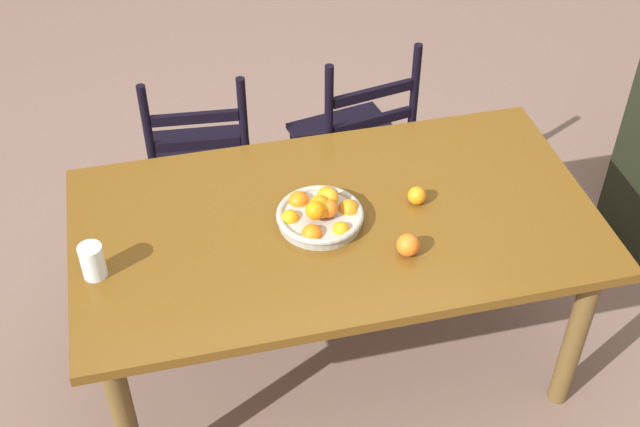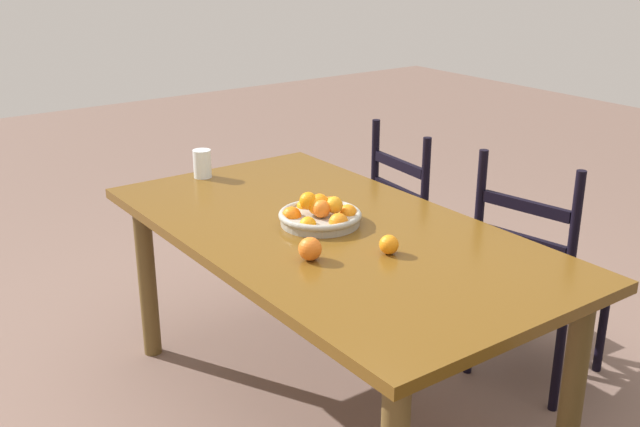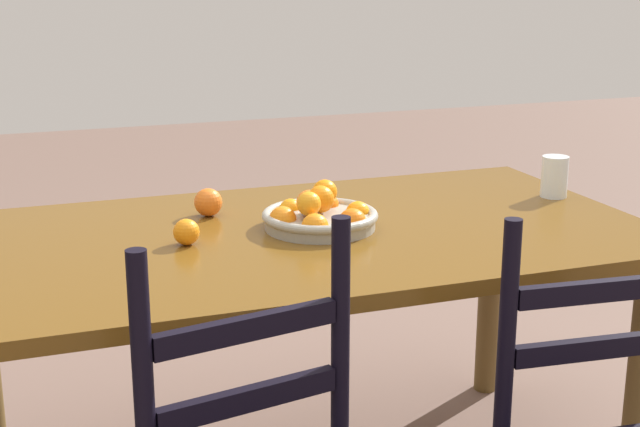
{
  "view_description": "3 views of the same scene",
  "coord_description": "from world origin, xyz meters",
  "px_view_note": "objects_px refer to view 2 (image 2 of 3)",
  "views": [
    {
      "loc": [
        -0.55,
        -2.08,
        2.68
      ],
      "look_at": [
        -0.06,
        -0.01,
        0.8
      ],
      "focal_mm": 47.11,
      "sensor_mm": 36.0,
      "label": 1
    },
    {
      "loc": [
        2.01,
        -1.5,
        1.73
      ],
      "look_at": [
        -0.06,
        -0.01,
        0.8
      ],
      "focal_mm": 42.36,
      "sensor_mm": 36.0,
      "label": 2
    },
    {
      "loc": [
        0.71,
        2.13,
        1.42
      ],
      "look_at": [
        -0.06,
        -0.01,
        0.8
      ],
      "focal_mm": 51.23,
      "sensor_mm": 36.0,
      "label": 3
    }
  ],
  "objects_px": {
    "fruit_bowl": "(320,215)",
    "chair_by_cabinet": "(422,229)",
    "chair_near_window": "(537,280)",
    "orange_loose_0": "(310,249)",
    "drinking_glass": "(202,164)",
    "dining_table": "(330,252)",
    "orange_loose_1": "(389,245)"
  },
  "relations": [
    {
      "from": "fruit_bowl",
      "to": "chair_by_cabinet",
      "type": "bearing_deg",
      "value": 111.75
    },
    {
      "from": "chair_near_window",
      "to": "chair_by_cabinet",
      "type": "distance_m",
      "value": 0.68
    },
    {
      "from": "fruit_bowl",
      "to": "orange_loose_1",
      "type": "bearing_deg",
      "value": 3.5
    },
    {
      "from": "chair_by_cabinet",
      "to": "orange_loose_1",
      "type": "distance_m",
      "value": 1.12
    },
    {
      "from": "chair_near_window",
      "to": "drinking_glass",
      "type": "distance_m",
      "value": 1.48
    },
    {
      "from": "orange_loose_1",
      "to": "drinking_glass",
      "type": "bearing_deg",
      "value": -174.84
    },
    {
      "from": "chair_near_window",
      "to": "orange_loose_1",
      "type": "height_order",
      "value": "chair_near_window"
    },
    {
      "from": "orange_loose_0",
      "to": "orange_loose_1",
      "type": "height_order",
      "value": "orange_loose_0"
    },
    {
      "from": "drinking_glass",
      "to": "chair_by_cabinet",
      "type": "bearing_deg",
      "value": 64.88
    },
    {
      "from": "fruit_bowl",
      "to": "dining_table",
      "type": "bearing_deg",
      "value": 5.41
    },
    {
      "from": "dining_table",
      "to": "fruit_bowl",
      "type": "relative_size",
      "value": 6.0
    },
    {
      "from": "orange_loose_1",
      "to": "fruit_bowl",
      "type": "bearing_deg",
      "value": -176.5
    },
    {
      "from": "dining_table",
      "to": "orange_loose_1",
      "type": "relative_size",
      "value": 27.93
    },
    {
      "from": "chair_near_window",
      "to": "orange_loose_0",
      "type": "xyz_separation_m",
      "value": [
        -0.11,
        -1.03,
        0.35
      ]
    },
    {
      "from": "chair_near_window",
      "to": "drinking_glass",
      "type": "relative_size",
      "value": 8.04
    },
    {
      "from": "drinking_glass",
      "to": "chair_near_window",
      "type": "bearing_deg",
      "value": 38.92
    },
    {
      "from": "fruit_bowl",
      "to": "drinking_glass",
      "type": "distance_m",
      "value": 0.76
    },
    {
      "from": "chair_by_cabinet",
      "to": "drinking_glass",
      "type": "relative_size",
      "value": 7.81
    },
    {
      "from": "dining_table",
      "to": "fruit_bowl",
      "type": "bearing_deg",
      "value": -174.59
    },
    {
      "from": "dining_table",
      "to": "chair_near_window",
      "type": "height_order",
      "value": "chair_near_window"
    },
    {
      "from": "dining_table",
      "to": "orange_loose_0",
      "type": "xyz_separation_m",
      "value": [
        0.19,
        -0.22,
        0.13
      ]
    },
    {
      "from": "orange_loose_0",
      "to": "drinking_glass",
      "type": "distance_m",
      "value": 1.01
    },
    {
      "from": "orange_loose_0",
      "to": "drinking_glass",
      "type": "relative_size",
      "value": 0.63
    },
    {
      "from": "chair_near_window",
      "to": "orange_loose_0",
      "type": "height_order",
      "value": "chair_near_window"
    },
    {
      "from": "fruit_bowl",
      "to": "drinking_glass",
      "type": "bearing_deg",
      "value": -174.07
    },
    {
      "from": "orange_loose_0",
      "to": "orange_loose_1",
      "type": "distance_m",
      "value": 0.26
    },
    {
      "from": "chair_near_window",
      "to": "fruit_bowl",
      "type": "distance_m",
      "value": 0.96
    },
    {
      "from": "dining_table",
      "to": "orange_loose_1",
      "type": "bearing_deg",
      "value": 3.14
    },
    {
      "from": "orange_loose_1",
      "to": "orange_loose_0",
      "type": "bearing_deg",
      "value": -114.78
    },
    {
      "from": "chair_near_window",
      "to": "fruit_bowl",
      "type": "height_order",
      "value": "chair_near_window"
    },
    {
      "from": "fruit_bowl",
      "to": "drinking_glass",
      "type": "relative_size",
      "value": 2.49
    },
    {
      "from": "chair_near_window",
      "to": "drinking_glass",
      "type": "bearing_deg",
      "value": 28.42
    }
  ]
}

